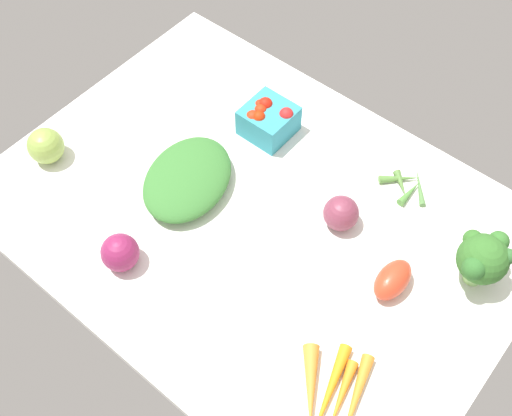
{
  "coord_description": "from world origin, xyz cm",
  "views": [
    {
      "loc": [
        44.96,
        -54.52,
        106.93
      ],
      "look_at": [
        0.0,
        0.0,
        4.0
      ],
      "focal_mm": 44.31,
      "sensor_mm": 36.0,
      "label": 1
    }
  ],
  "objects": [
    {
      "name": "roma_tomato",
      "position": [
        29.65,
        3.22,
        4.74
      ],
      "size": [
        5.59,
        9.4,
        5.47
      ],
      "primitive_type": "ellipsoid",
      "rotation": [
        0.0,
        0.0,
        1.56
      ],
      "color": "red",
      "rests_on": "tablecloth"
    },
    {
      "name": "red_onion_near_basket",
      "position": [
        -12.4,
        -24.68,
        5.63
      ],
      "size": [
        7.26,
        7.26,
        7.26
      ],
      "primitive_type": "sphere",
      "color": "#86214E",
      "rests_on": "tablecloth"
    },
    {
      "name": "heirloom_tomato_green",
      "position": [
        -43.09,
        -16.76,
        5.82
      ],
      "size": [
        7.63,
        7.63,
        7.63
      ],
      "primitive_type": "sphere",
      "color": "#8CAA49",
      "rests_on": "tablecloth"
    },
    {
      "name": "berry_basket",
      "position": [
        -11.98,
        18.55,
        5.86
      ],
      "size": [
        10.22,
        10.22,
        7.93
      ],
      "color": "teal",
      "rests_on": "tablecloth"
    },
    {
      "name": "okra_pile",
      "position": [
        19.69,
        24.79,
        2.82
      ],
      "size": [
        11.39,
        10.3,
        1.76
      ],
      "color": "#53823A",
      "rests_on": "tablecloth"
    },
    {
      "name": "red_onion_center",
      "position": [
        14.17,
        8.76,
        5.51
      ],
      "size": [
        7.03,
        7.03,
        7.03
      ],
      "primitive_type": "sphere",
      "color": "brown",
      "rests_on": "tablecloth"
    },
    {
      "name": "carrot_bunch",
      "position": [
        32.98,
        -20.55,
        3.25
      ],
      "size": [
        15.98,
        18.63,
        2.97
      ],
      "color": "orange",
      "rests_on": "tablecloth"
    },
    {
      "name": "broccoli_head",
      "position": [
        40.45,
        14.63,
        9.41
      ],
      "size": [
        9.75,
        11.45,
        11.94
      ],
      "color": "#95C975",
      "rests_on": "tablecloth"
    },
    {
      "name": "tablecloth",
      "position": [
        0.0,
        0.0,
        1.0
      ],
      "size": [
        104.0,
        76.0,
        2.0
      ],
      "primitive_type": "cube",
      "color": "white",
      "rests_on": "ground"
    },
    {
      "name": "leafy_greens_clump",
      "position": [
        -15.06,
        -3.63,
        4.7
      ],
      "size": [
        22.51,
        26.41,
        5.41
      ],
      "primitive_type": "ellipsoid",
      "rotation": [
        0.0,
        0.0,
        1.87
      ],
      "color": "#387531",
      "rests_on": "tablecloth"
    }
  ]
}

